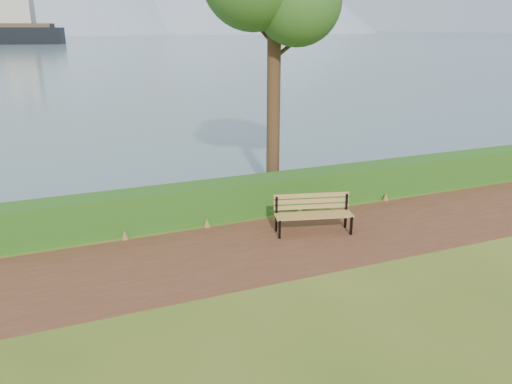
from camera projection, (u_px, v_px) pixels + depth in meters
name	position (u px, v px, depth m)	size (l,w,h in m)	color
ground	(278.00, 251.00, 11.62)	(140.00, 140.00, 0.00)	#435A19
path	(273.00, 246.00, 11.88)	(40.00, 3.40, 0.01)	#50291B
hedge	(239.00, 198.00, 13.75)	(32.00, 0.85, 1.00)	#1D4A15
water	(54.00, 38.00, 240.20)	(700.00, 510.00, 0.00)	#415C69
bench	(313.00, 211.00, 12.57)	(2.03, 1.04, 0.98)	black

